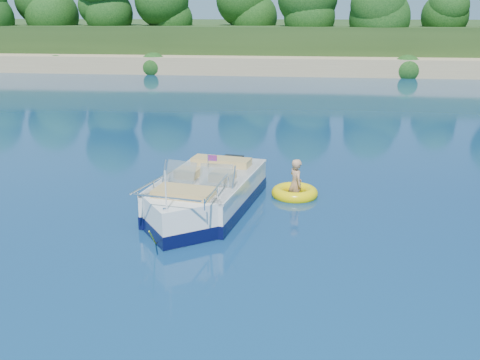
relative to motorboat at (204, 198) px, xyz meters
The scene contains 6 objects.
ground 2.77m from the motorboat, 28.78° to the right, with size 160.00×160.00×0.00m, color #0A204B.
shoreline 62.50m from the motorboat, 87.80° to the left, with size 170.00×59.00×6.00m.
treeline 40.10m from the motorboat, 86.48° to the left, with size 150.00×7.12×8.19m.
motorboat is the anchor object (origin of this frame).
tow_tube 2.97m from the motorboat, 33.71° to the left, with size 1.50×1.50×0.37m.
boy 2.99m from the motorboat, 33.69° to the left, with size 0.59×0.39×1.63m, color tan.
Camera 1 is at (0.28, -12.30, 5.28)m, focal length 40.00 mm.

